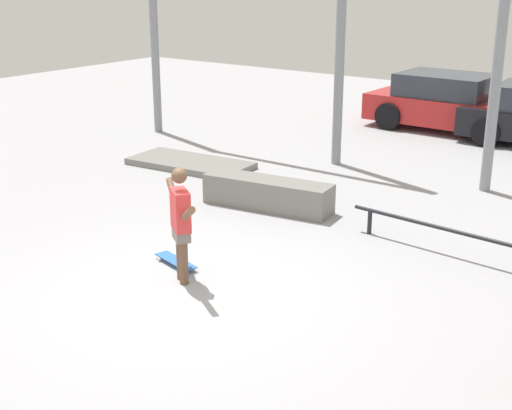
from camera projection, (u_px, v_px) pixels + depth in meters
ground_plane at (188, 290)px, 9.37m from camera, size 36.00×36.00×0.00m
skateboarder at (181, 220)px, 9.36m from camera, size 1.19×0.88×1.59m
skateboard at (176, 261)px, 10.12m from camera, size 0.82×0.40×0.08m
grind_box at (268, 194)px, 12.45m from camera, size 2.38×0.89×0.53m
manual_pad at (190, 163)px, 15.09m from camera, size 2.72×1.43×0.13m
grind_rail at (443, 232)px, 10.46m from camera, size 3.04×0.31×0.42m
parked_car_red at (449, 103)px, 18.27m from camera, size 4.15×2.06×1.44m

